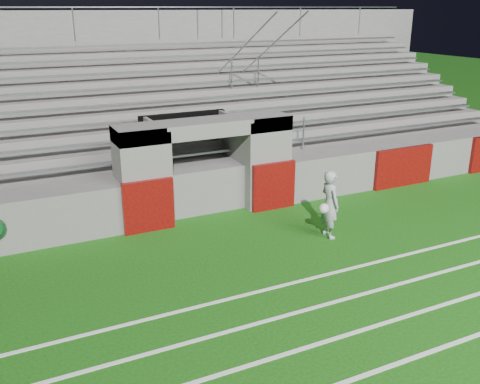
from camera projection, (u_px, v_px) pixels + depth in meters
ground at (267, 264)px, 11.87m from camera, size 90.00×90.00×0.00m
stadium_structure at (155, 128)px, 18.15m from camera, size 26.00×8.48×5.42m
goalkeeper_with_ball at (330, 204)px, 13.01m from camera, size 0.65×0.65×1.70m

